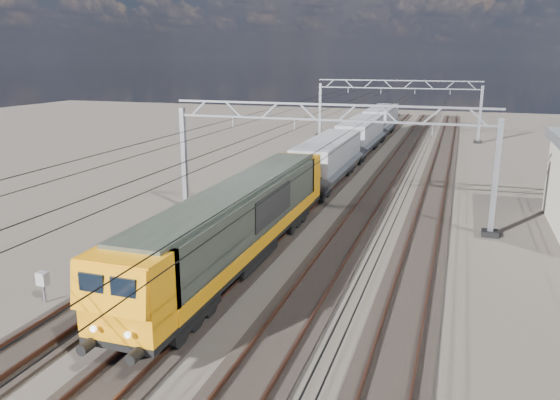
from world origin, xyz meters
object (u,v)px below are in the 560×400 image
(hopper_wagon_mid, at_px, (361,134))
(hopper_wagon_lead, at_px, (328,158))
(catenary_gantry_far, at_px, (397,107))
(locomotive, at_px, (240,220))
(catenary_gantry_mid, at_px, (326,158))
(trackside_cabinet, at_px, (43,280))
(hopper_wagon_third, at_px, (381,119))

(hopper_wagon_mid, bearing_deg, hopper_wagon_lead, -90.00)
(catenary_gantry_far, relative_size, hopper_wagon_lead, 1.53)
(locomotive, height_order, hopper_wagon_lead, locomotive)
(catenary_gantry_mid, relative_size, locomotive, 0.94)
(catenary_gantry_mid, distance_m, hopper_wagon_mid, 23.34)
(catenary_gantry_mid, xyz_separation_m, trackside_cabinet, (-8.11, -14.88, -2.91))
(hopper_wagon_third, xyz_separation_m, trackside_cabinet, (-6.11, -52.26, -1.24))
(hopper_wagon_mid, relative_size, hopper_wagon_third, 1.00)
(catenary_gantry_mid, distance_m, hopper_wagon_lead, 9.36)
(catenary_gantry_mid, height_order, hopper_wagon_mid, catenary_gantry_mid)
(locomotive, distance_m, trackside_cabinet, 8.78)
(catenary_gantry_mid, relative_size, trackside_cabinet, 15.23)
(hopper_wagon_third, bearing_deg, catenary_gantry_mid, -86.94)
(hopper_wagon_mid, bearing_deg, trackside_cabinet, -99.12)
(catenary_gantry_far, distance_m, hopper_wagon_third, 2.96)
(hopper_wagon_lead, bearing_deg, locomotive, -90.00)
(catenary_gantry_mid, xyz_separation_m, hopper_wagon_lead, (-2.00, 8.99, -1.67))
(hopper_wagon_lead, distance_m, trackside_cabinet, 24.67)
(hopper_wagon_third, bearing_deg, catenary_gantry_far, -34.78)
(catenary_gantry_far, bearing_deg, catenary_gantry_mid, -90.00)
(locomotive, bearing_deg, trackside_cabinet, -134.72)
(locomotive, height_order, hopper_wagon_mid, locomotive)
(locomotive, bearing_deg, hopper_wagon_third, 90.00)
(catenary_gantry_far, height_order, hopper_wagon_third, catenary_gantry_far)
(hopper_wagon_third, bearing_deg, trackside_cabinet, -96.67)
(catenary_gantry_mid, bearing_deg, catenary_gantry_far, 90.00)
(hopper_wagon_mid, height_order, hopper_wagon_third, same)
(hopper_wagon_mid, distance_m, trackside_cabinet, 38.57)
(catenary_gantry_far, height_order, trackside_cabinet, catenary_gantry_far)
(catenary_gantry_mid, xyz_separation_m, hopper_wagon_third, (-2.00, 37.39, -1.67))
(catenary_gantry_mid, distance_m, hopper_wagon_third, 37.48)
(catenary_gantry_far, bearing_deg, hopper_wagon_third, 145.22)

